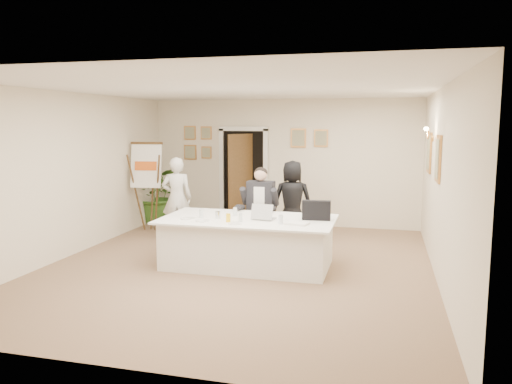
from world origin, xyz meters
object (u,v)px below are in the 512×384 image
object	(u,v)px
conference_table	(248,242)
laptop	(264,210)
laptop_bag	(316,210)
steel_jug	(218,215)
seated_man	(260,209)
standing_woman	(292,201)
standing_man	(177,198)
potted_palm	(158,195)
paper_stack	(297,223)
oj_glass	(228,218)
flip_chart	(148,191)

from	to	relation	value
conference_table	laptop	distance (m)	0.58
laptop_bag	steel_jug	distance (m)	1.55
seated_man	standing_woman	size ratio (longest dim) A/B	0.97
standing_man	potted_palm	size ratio (longest dim) A/B	1.26
paper_stack	oj_glass	size ratio (longest dim) A/B	2.54
flip_chart	laptop	world-z (taller)	flip_chart
standing_woman	potted_palm	xyz separation A→B (m)	(-3.30, 0.97, -0.14)
standing_man	potted_palm	world-z (taller)	standing_man
standing_man	paper_stack	xyz separation A→B (m)	(2.72, -1.82, -0.02)
seated_man	laptop	size ratio (longest dim) A/B	4.16
laptop_bag	paper_stack	size ratio (longest dim) A/B	1.33
conference_table	laptop_bag	world-z (taller)	laptop_bag
conference_table	seated_man	size ratio (longest dim) A/B	1.80
potted_palm	oj_glass	xyz separation A→B (m)	(2.73, -3.27, 0.20)
standing_man	steel_jug	bearing A→B (deg)	113.10
laptop	paper_stack	xyz separation A→B (m)	(0.58, -0.29, -0.12)
standing_man	paper_stack	size ratio (longest dim) A/B	4.90
potted_palm	paper_stack	bearing A→B (deg)	-40.16
seated_man	oj_glass	distance (m)	1.39
flip_chart	laptop_bag	world-z (taller)	flip_chart
standing_man	laptop	bearing A→B (deg)	127.00
flip_chart	laptop_bag	distance (m)	4.23
paper_stack	standing_man	bearing A→B (deg)	146.20
conference_table	oj_glass	world-z (taller)	oj_glass
potted_palm	flip_chart	bearing A→B (deg)	-76.79
flip_chart	oj_glass	size ratio (longest dim) A/B	14.21
potted_palm	laptop_bag	bearing A→B (deg)	-34.65
seated_man	standing_woman	world-z (taller)	standing_woman
flip_chart	potted_palm	xyz separation A→B (m)	(-0.21, 0.90, -0.21)
oj_glass	steel_jug	size ratio (longest dim) A/B	1.18
laptop_bag	oj_glass	distance (m)	1.38
conference_table	potted_palm	world-z (taller)	potted_palm
potted_palm	laptop	size ratio (longest dim) A/B	3.51
oj_glass	standing_man	bearing A→B (deg)	131.31
conference_table	standing_man	bearing A→B (deg)	140.68
steel_jug	standing_woman	bearing A→B (deg)	68.43
flip_chart	laptop_bag	bearing A→B (deg)	-26.22
flip_chart	potted_palm	size ratio (longest dim) A/B	1.44
laptop_bag	seated_man	bearing A→B (deg)	137.74
flip_chart	conference_table	bearing A→B (deg)	-36.35
flip_chart	potted_palm	distance (m)	0.95
standing_woman	potted_palm	bearing A→B (deg)	-22.75
standing_woman	steel_jug	world-z (taller)	standing_woman
potted_palm	standing_man	bearing A→B (deg)	-52.25
conference_table	standing_woman	distance (m)	2.01
paper_stack	steel_jug	bearing A→B (deg)	173.31
standing_man	laptop	distance (m)	2.63
standing_man	potted_palm	distance (m)	1.74
conference_table	flip_chart	distance (m)	3.42
potted_palm	standing_woman	bearing A→B (deg)	-16.36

